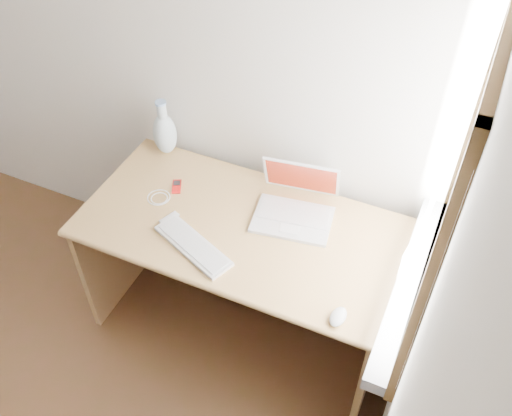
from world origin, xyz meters
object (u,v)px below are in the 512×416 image
at_px(vase, 165,132).
at_px(external_keyboard, 193,246).
at_px(laptop, 297,206).
at_px(desk, 249,244).

bearing_deg(vase, external_keyboard, -49.98).
height_order(external_keyboard, vase, vase).
height_order(laptop, vase, vase).
height_order(desk, external_keyboard, external_keyboard).
xyz_separation_m(desk, external_keyboard, (-0.13, -0.28, 0.22)).
bearing_deg(external_keyboard, laptop, 70.15).
bearing_deg(vase, desk, -21.96).
xyz_separation_m(external_keyboard, vase, (-0.42, 0.50, 0.11)).
xyz_separation_m(laptop, vase, (-0.73, 0.14, 0.07)).
relative_size(laptop, vase, 1.26).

